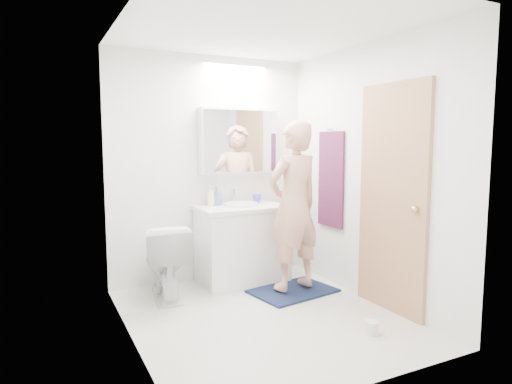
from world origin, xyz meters
TOP-DOWN VIEW (x-y plane):
  - floor at (0.00, 0.00)m, footprint 2.50×2.50m
  - ceiling at (0.00, 0.00)m, footprint 2.50×2.50m
  - wall_back at (0.00, 1.25)m, footprint 2.50×0.00m
  - wall_front at (0.00, -1.25)m, footprint 2.50×0.00m
  - wall_left at (-1.10, 0.00)m, footprint 0.00×2.50m
  - wall_right at (1.10, 0.00)m, footprint 0.00×2.50m
  - vanity_cabinet at (0.24, 0.96)m, footprint 0.90×0.55m
  - countertop at (0.24, 0.96)m, footprint 0.95×0.58m
  - sink_basin at (0.24, 0.99)m, footprint 0.36×0.36m
  - faucet at (0.24, 1.19)m, footprint 0.02×0.02m
  - medicine_cabinet at (0.30, 1.18)m, footprint 0.88×0.14m
  - mirror_panel at (0.30, 1.10)m, footprint 0.84×0.01m
  - toilet at (-0.62, 0.85)m, footprint 0.50×0.76m
  - bath_rug at (0.55, 0.42)m, footprint 0.88×0.67m
  - person at (0.55, 0.42)m, footprint 0.66×0.49m
  - door at (1.08, -0.35)m, footprint 0.04×0.80m
  - door_knob at (1.04, -0.65)m, footprint 0.06×0.06m
  - towel at (1.08, 0.55)m, footprint 0.02×0.42m
  - towel_hook at (1.07, 0.55)m, footprint 0.07×0.02m
  - soap_bottle_a at (-0.05, 1.11)m, footprint 0.11×0.11m
  - soap_bottle_b at (0.03, 1.15)m, footprint 0.12×0.12m
  - toothbrush_cup at (0.50, 1.12)m, footprint 0.12×0.12m
  - toilet_paper_roll at (0.59, -0.68)m, footprint 0.11×0.11m

SIDE VIEW (x-z plane):
  - floor at x=0.00m, z-range 0.00..0.00m
  - bath_rug at x=0.55m, z-range 0.00..0.02m
  - toilet_paper_roll at x=0.59m, z-range 0.00..0.10m
  - toilet at x=-0.62m, z-range 0.00..0.73m
  - vanity_cabinet at x=0.24m, z-range 0.00..0.78m
  - countertop at x=0.24m, z-range 0.78..0.82m
  - sink_basin at x=0.24m, z-range 0.82..0.85m
  - toothbrush_cup at x=0.50m, z-range 0.82..0.91m
  - person at x=0.55m, z-range 0.05..1.70m
  - faucet at x=0.24m, z-range 0.82..0.98m
  - soap_bottle_b at x=0.03m, z-range 0.82..1.01m
  - soap_bottle_a at x=-0.05m, z-range 0.82..1.03m
  - door_knob at x=1.04m, z-range 0.92..0.98m
  - door at x=1.08m, z-range 0.00..2.00m
  - towel at x=1.08m, z-range 0.60..1.60m
  - wall_back at x=0.00m, z-range -0.05..2.45m
  - wall_front at x=0.00m, z-range -0.05..2.45m
  - wall_left at x=-1.10m, z-range -0.05..2.45m
  - wall_right at x=1.10m, z-range -0.05..2.45m
  - medicine_cabinet at x=0.30m, z-range 1.15..1.85m
  - mirror_panel at x=0.30m, z-range 1.17..1.83m
  - towel_hook at x=1.07m, z-range 1.61..1.63m
  - ceiling at x=0.00m, z-range 2.40..2.40m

